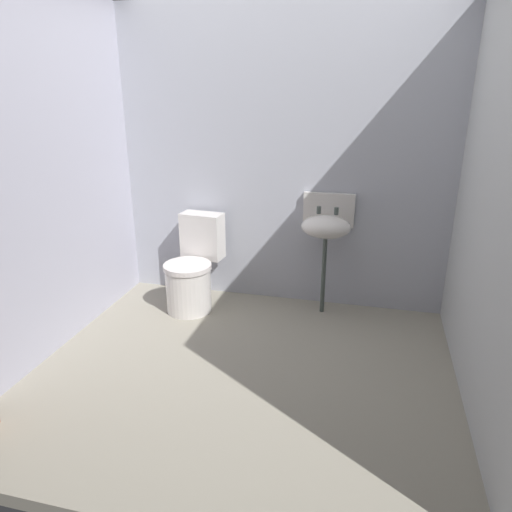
{
  "coord_description": "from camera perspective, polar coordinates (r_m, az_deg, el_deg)",
  "views": [
    {
      "loc": [
        0.75,
        -2.71,
        1.83
      ],
      "look_at": [
        0.0,
        0.28,
        0.7
      ],
      "focal_mm": 33.18,
      "sensor_mm": 36.0,
      "label": 1
    }
  ],
  "objects": [
    {
      "name": "ground_plane",
      "position": [
        3.38,
        -1.2,
        -13.53
      ],
      "size": [
        3.18,
        2.68,
        0.08
      ],
      "primitive_type": "cube",
      "color": "gray"
    },
    {
      "name": "toilet_near_wall",
      "position": [
        4.07,
        -7.63,
        -1.86
      ],
      "size": [
        0.44,
        0.63,
        0.78
      ],
      "rotation": [
        0.0,
        0.0,
        3.04
      ],
      "color": "silver",
      "rests_on": "ground"
    },
    {
      "name": "wall_back",
      "position": [
        4.02,
        3.18,
        11.42
      ],
      "size": [
        3.18,
        0.1,
        2.45
      ],
      "primitive_type": "cube",
      "color": "#ADB0BC",
      "rests_on": "ground"
    },
    {
      "name": "wall_left",
      "position": [
        3.61,
        -23.81,
        8.81
      ],
      "size": [
        0.1,
        2.48,
        2.45
      ],
      "primitive_type": "cube",
      "color": "#ADACBD",
      "rests_on": "ground"
    },
    {
      "name": "wall_right",
      "position": [
        2.96,
        27.37,
        6.11
      ],
      "size": [
        0.1,
        2.48,
        2.45
      ],
      "primitive_type": "cube",
      "color": "#B2B5B5",
      "rests_on": "ground"
    },
    {
      "name": "sink",
      "position": [
        3.86,
        8.48,
        3.67
      ],
      "size": [
        0.42,
        0.35,
        0.99
      ],
      "color": "#434C47",
      "rests_on": "ground"
    }
  ]
}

